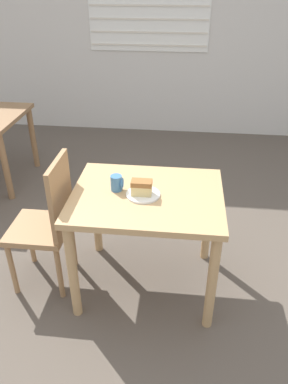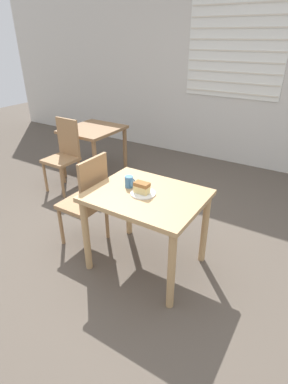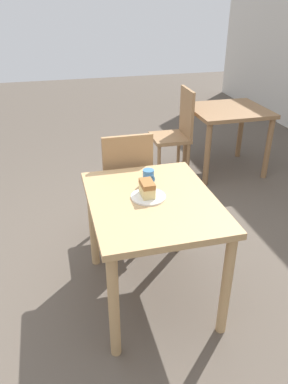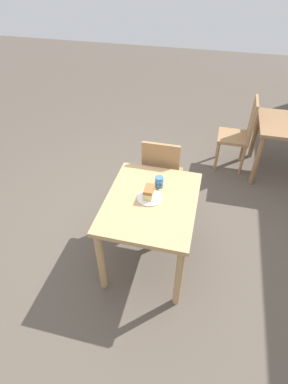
# 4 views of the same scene
# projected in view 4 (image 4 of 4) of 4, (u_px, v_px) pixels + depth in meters

# --- Properties ---
(ground_plane) EXTENTS (14.00, 14.00, 0.00)m
(ground_plane) POSITION_uv_depth(u_px,v_px,m) (143.00, 243.00, 3.06)
(ground_plane) COLOR brown
(dining_table_near) EXTENTS (0.93, 0.75, 0.74)m
(dining_table_near) POSITION_uv_depth(u_px,v_px,m) (151.00, 211.00, 2.53)
(dining_table_near) COLOR tan
(dining_table_near) RESTS_ON ground_plane
(chair_near_window) EXTENTS (0.38, 0.38, 0.94)m
(chair_near_window) POSITION_uv_depth(u_px,v_px,m) (162.00, 176.00, 3.08)
(chair_near_window) COLOR #9E754C
(chair_near_window) RESTS_ON ground_plane
(chair_far_corner) EXTENTS (0.39, 0.39, 0.94)m
(chair_far_corner) POSITION_uv_depth(u_px,v_px,m) (240.00, 133.00, 3.75)
(chair_far_corner) COLOR #9E754C
(chair_far_corner) RESTS_ON ground_plane
(plate) EXTENTS (0.21, 0.21, 0.01)m
(plate) POSITION_uv_depth(u_px,v_px,m) (149.00, 198.00, 2.47)
(plate) COLOR white
(plate) RESTS_ON dining_table_near
(cake_slice) EXTENTS (0.12, 0.07, 0.09)m
(cake_slice) POSITION_uv_depth(u_px,v_px,m) (149.00, 192.00, 2.44)
(cake_slice) COLOR #E0C67F
(cake_slice) RESTS_ON plate
(coffee_mug) EXTENTS (0.08, 0.07, 0.10)m
(coffee_mug) POSITION_uv_depth(u_px,v_px,m) (159.00, 182.00, 2.55)
(coffee_mug) COLOR teal
(coffee_mug) RESTS_ON dining_table_near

